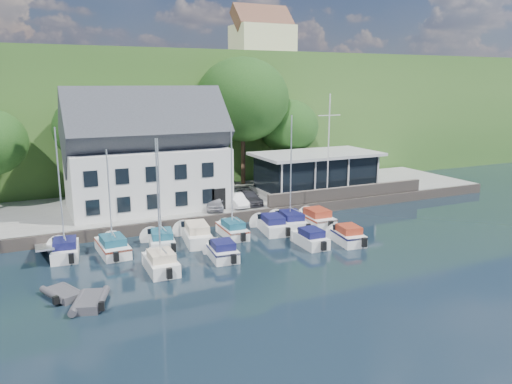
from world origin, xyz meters
The scene contains 33 objects.
ground centered at (0.00, 0.00, 0.00)m, with size 180.00×180.00×0.00m, color black.
quay centered at (0.00, 17.50, 0.50)m, with size 60.00×13.00×1.00m, color gray.
quay_face centered at (0.00, 11.00, 0.50)m, with size 60.00×0.30×1.00m, color #60554D.
hillside centered at (0.00, 62.00, 8.00)m, with size 160.00×75.00×16.00m, color #264B1C.
field_patch centered at (8.00, 70.00, 16.15)m, with size 50.00×30.00×0.30m, color #546331.
farmhouse centered at (22.00, 52.00, 20.10)m, with size 10.40×7.00×8.20m, color beige, non-canonical shape.
harbor_building centered at (-7.00, 16.50, 5.35)m, with size 14.40×8.20×8.70m, color silver, non-canonical shape.
club_pavilion centered at (11.00, 16.00, 3.05)m, with size 13.20×7.20×4.10m, color black, non-canonical shape.
seawall centered at (12.00, 11.40, 1.60)m, with size 18.00×0.50×1.20m, color #60554D.
gangway centered at (-16.50, 9.00, 0.00)m, with size 1.20×6.00×1.40m, color silver, non-canonical shape.
car_silver centered at (-1.73, 13.01, 1.65)m, with size 1.54×3.84×1.31m, color #BDBCC2.
car_white centered at (0.49, 13.10, 1.61)m, with size 1.29×3.70×1.22m, color white.
car_dgrey centered at (1.98, 13.52, 1.62)m, with size 1.74×4.27×1.24m, color #2C2B30.
car_blue centered at (6.31, 13.85, 1.65)m, with size 1.50×3.81×1.30m, color #33429C.
flagpole centered at (9.98, 12.20, 6.17)m, with size 2.48×0.20×10.35m, color silver, non-canonical shape.
tree_1 centered at (-10.85, 22.07, 6.23)m, with size 7.65×7.65×10.45m, color black, non-canonical shape.
tree_2 centered at (-3.41, 22.24, 6.40)m, with size 7.91×7.91×10.81m, color black, non-canonical shape.
tree_3 centered at (5.42, 22.72, 8.10)m, with size 10.39×10.39×14.20m, color black, non-canonical shape.
tree_4 centered at (11.01, 22.24, 5.76)m, with size 6.96×6.96×9.51m, color black, non-canonical shape.
boat_r1_0 centered at (-15.13, 7.97, 4.35)m, with size 2.00×5.27×8.71m, color white, non-canonical shape.
boat_r1_1 centered at (-11.89, 7.29, 4.29)m, with size 2.02×5.91×8.59m, color white, non-canonical shape.
boat_r1_2 centered at (-8.22, 7.32, 4.17)m, with size 2.00×5.46×8.34m, color white, non-canonical shape.
boat_r1_3 centered at (-5.38, 7.47, 0.78)m, with size 2.03×6.86×1.56m, color white, non-canonical shape.
boat_r1_4 centered at (-2.25, 7.52, 4.21)m, with size 1.79×5.49×8.42m, color white, non-canonical shape.
boat_r1_5 centered at (1.33, 7.41, 0.72)m, with size 1.94×6.00×1.44m, color white, non-canonical shape.
boat_r1_6 centered at (3.30, 7.72, 4.44)m, with size 2.03×6.30×8.87m, color white, non-canonical shape.
boat_r1_7 centered at (5.67, 7.33, 0.78)m, with size 2.16×5.82×1.56m, color white, non-canonical shape.
boat_r2_1 centered at (-9.55, 2.39, 4.38)m, with size 2.01×5.24×8.77m, color white, non-canonical shape.
boat_r2_2 centered at (-4.92, 2.94, 0.68)m, with size 1.89×4.57×1.35m, color white, non-canonical shape.
boat_r2_3 centered at (2.31, 2.74, 0.70)m, with size 1.82×4.92×1.40m, color white, non-canonical shape.
boat_r2_4 centered at (5.32, 2.10, 0.73)m, with size 1.88×4.93×1.45m, color white, non-canonical shape.
dinghy_0 centered at (-15.81, 0.66, 0.32)m, with size 1.67×2.78×0.65m, color #39383E, non-canonical shape.
dinghy_1 centered at (-14.56, -1.16, 0.35)m, with size 1.82×3.03×0.71m, color #39383E, non-canonical shape.
Camera 1 is at (-17.18, -28.93, 12.40)m, focal length 35.00 mm.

